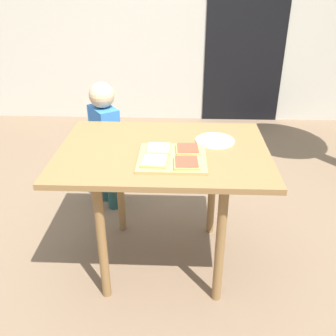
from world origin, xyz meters
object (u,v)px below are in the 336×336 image
(pizza_slice_near_left, at_px, (155,161))
(plate_white_right, at_px, (215,141))
(pizza_slice_far_right, at_px, (188,149))
(cutting_board, at_px, (172,158))
(pizza_slice_near_right, at_px, (187,163))
(dining_table, at_px, (163,165))
(child_left, at_px, (105,138))
(pizza_slice_far_left, at_px, (159,149))

(pizza_slice_near_left, distance_m, plate_white_right, 0.44)
(pizza_slice_near_left, relative_size, pizza_slice_far_right, 1.01)
(pizza_slice_far_right, xyz_separation_m, plate_white_right, (0.15, 0.16, -0.02))
(pizza_slice_far_right, bearing_deg, cutting_board, -134.86)
(cutting_board, bearing_deg, pizza_slice_near_right, -47.74)
(dining_table, bearing_deg, plate_white_right, 22.03)
(pizza_slice_near_right, xyz_separation_m, child_left, (-0.58, 0.84, -0.24))
(plate_white_right, bearing_deg, pizza_slice_far_left, -152.30)
(cutting_board, bearing_deg, dining_table, 112.36)
(pizza_slice_near_left, bearing_deg, pizza_slice_far_right, 41.72)
(pizza_slice_far_left, height_order, pizza_slice_near_left, same)
(cutting_board, height_order, pizza_slice_far_right, pizza_slice_far_right)
(pizza_slice_far_left, height_order, pizza_slice_far_right, same)
(dining_table, relative_size, pizza_slice_far_left, 8.19)
(dining_table, height_order, cutting_board, cutting_board)
(dining_table, bearing_deg, pizza_slice_near_right, -58.77)
(dining_table, height_order, pizza_slice_near_left, pizza_slice_near_left)
(cutting_board, height_order, pizza_slice_near_left, pizza_slice_near_left)
(plate_white_right, relative_size, child_left, 0.23)
(plate_white_right, distance_m, child_left, 0.93)
(child_left, bearing_deg, dining_table, -54.63)
(cutting_board, relative_size, pizza_slice_near_left, 2.35)
(cutting_board, height_order, pizza_slice_near_right, pizza_slice_near_right)
(dining_table, height_order, child_left, child_left)
(dining_table, height_order, pizza_slice_far_left, pizza_slice_far_left)
(cutting_board, relative_size, pizza_slice_far_right, 2.38)
(pizza_slice_far_left, relative_size, pizza_slice_near_left, 0.94)
(pizza_slice_near_right, distance_m, pizza_slice_far_right, 0.16)
(pizza_slice_near_left, xyz_separation_m, plate_white_right, (0.32, 0.31, -0.02))
(dining_table, height_order, plate_white_right, plate_white_right)
(pizza_slice_near_left, bearing_deg, dining_table, 80.33)
(dining_table, distance_m, child_left, 0.79)
(cutting_board, distance_m, pizza_slice_far_left, 0.11)
(dining_table, xyz_separation_m, child_left, (-0.45, 0.64, -0.12))
(pizza_slice_far_right, bearing_deg, pizza_slice_near_left, -138.28)
(pizza_slice_far_right, bearing_deg, pizza_slice_far_left, -179.81)
(pizza_slice_near_right, bearing_deg, dining_table, 121.23)
(pizza_slice_near_right, distance_m, plate_white_right, 0.36)
(dining_table, bearing_deg, pizza_slice_near_left, -99.67)
(pizza_slice_far_left, xyz_separation_m, pizza_slice_far_right, (0.15, 0.00, 0.00))
(pizza_slice_near_right, height_order, child_left, child_left)
(dining_table, xyz_separation_m, pizza_slice_near_left, (-0.03, -0.19, 0.12))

